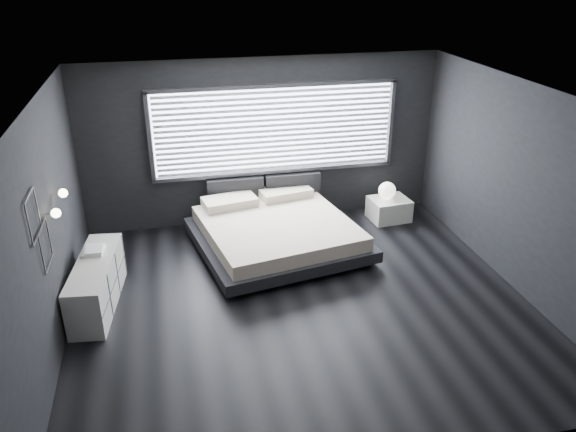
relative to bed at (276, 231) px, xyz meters
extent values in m
plane|color=black|center=(0.02, -1.60, -0.29)|extent=(6.00, 6.00, 0.00)
plane|color=white|center=(0.02, -1.60, 2.51)|extent=(6.00, 6.00, 0.00)
cube|color=black|center=(0.02, 1.15, 1.11)|extent=(6.00, 0.04, 2.80)
cube|color=black|center=(0.02, -4.35, 1.11)|extent=(6.00, 0.04, 2.80)
cube|color=black|center=(-2.98, -1.60, 1.11)|extent=(0.04, 5.50, 2.80)
cube|color=black|center=(3.02, -1.60, 1.11)|extent=(0.04, 5.50, 2.80)
cube|color=white|center=(0.22, 1.13, 1.32)|extent=(4.00, 0.02, 1.38)
cube|color=#47474C|center=(-1.82, 1.10, 1.32)|extent=(0.06, 0.08, 1.48)
cube|color=#47474C|center=(2.26, 1.10, 1.32)|extent=(0.06, 0.08, 1.48)
cube|color=#47474C|center=(0.22, 1.10, 2.05)|extent=(4.14, 0.08, 0.06)
cube|color=#47474C|center=(0.22, 1.10, 0.59)|extent=(4.14, 0.08, 0.06)
cube|color=silver|center=(0.22, 1.07, 1.32)|extent=(3.94, 0.03, 1.32)
cube|color=black|center=(-0.49, 1.04, 0.28)|extent=(0.96, 0.16, 0.52)
cube|color=black|center=(0.51, 1.04, 0.28)|extent=(0.96, 0.16, 0.52)
cylinder|color=silver|center=(-2.93, -1.55, 1.31)|extent=(0.10, 0.02, 0.02)
sphere|color=#FFE5B7|center=(-2.86, -1.55, 1.31)|extent=(0.11, 0.11, 0.11)
cylinder|color=silver|center=(-2.93, -0.95, 1.31)|extent=(0.10, 0.02, 0.02)
sphere|color=#FFE5B7|center=(-2.86, -0.95, 1.31)|extent=(0.11, 0.11, 0.11)
cube|color=#47474C|center=(-2.95, -2.15, 1.79)|extent=(0.01, 0.46, 0.02)
cube|color=#47474C|center=(-2.95, -2.15, 1.33)|extent=(0.01, 0.46, 0.02)
cube|color=#47474C|center=(-2.95, -1.92, 1.56)|extent=(0.01, 0.02, 0.46)
cube|color=#47474C|center=(-2.95, -2.38, 1.56)|extent=(0.01, 0.02, 0.46)
cube|color=#47474C|center=(-2.95, -1.90, 1.32)|extent=(0.01, 0.46, 0.02)
cube|color=#47474C|center=(-2.95, -1.90, 0.86)|extent=(0.01, 0.46, 0.02)
cube|color=#47474C|center=(-2.95, -1.67, 1.09)|extent=(0.01, 0.02, 0.46)
cube|color=#47474C|center=(-2.95, -2.13, 1.09)|extent=(0.01, 0.02, 0.46)
cube|color=black|center=(-0.85, -1.16, -0.25)|extent=(0.15, 0.15, 0.09)
cube|color=black|center=(1.21, -0.78, -0.25)|extent=(0.15, 0.15, 0.09)
cube|color=black|center=(-1.20, 0.69, -0.25)|extent=(0.15, 0.15, 0.09)
cube|color=black|center=(0.87, 1.07, -0.25)|extent=(0.15, 0.15, 0.09)
cube|color=black|center=(0.01, -0.05, -0.12)|extent=(2.82, 2.73, 0.18)
cube|color=beige|center=(0.01, -0.05, 0.08)|extent=(2.53, 2.53, 0.22)
cube|color=beige|center=(-0.64, 0.71, 0.27)|extent=(0.93, 0.61, 0.14)
cube|color=beige|center=(0.34, 0.89, 0.27)|extent=(0.93, 0.61, 0.14)
cube|color=silver|center=(2.15, 0.62, -0.10)|extent=(0.70, 0.60, 0.38)
sphere|color=white|center=(2.10, 0.65, 0.24)|extent=(0.30, 0.30, 0.30)
cube|color=silver|center=(-2.63, -1.04, 0.03)|extent=(0.65, 1.67, 0.65)
cube|color=#47474C|center=(-2.40, -1.06, 0.03)|extent=(0.20, 1.59, 0.63)
cube|color=white|center=(-2.65, -0.76, 0.38)|extent=(0.28, 0.36, 0.04)
cube|color=white|center=(-2.64, -0.78, 0.41)|extent=(0.22, 0.30, 0.03)
camera|label=1|loc=(-1.56, -7.75, 3.98)|focal=35.00mm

